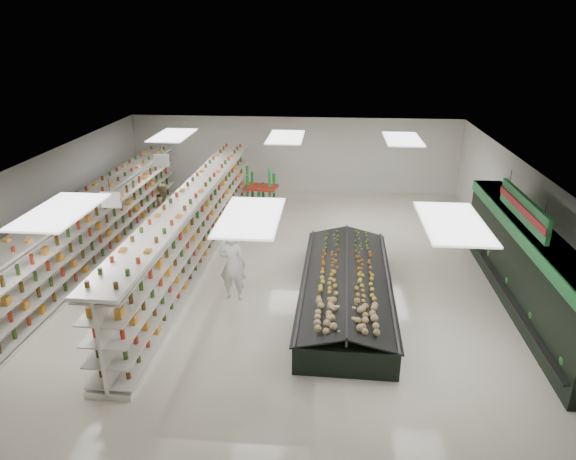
# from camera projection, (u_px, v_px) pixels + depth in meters

# --- Properties ---
(floor) EXTENTS (16.00, 16.00, 0.00)m
(floor) POSITION_uv_depth(u_px,v_px,m) (274.00, 270.00, 15.21)
(floor) COLOR beige
(floor) RESTS_ON ground
(ceiling) EXTENTS (14.00, 16.00, 0.02)m
(ceiling) POSITION_uv_depth(u_px,v_px,m) (273.00, 165.00, 14.02)
(ceiling) COLOR white
(ceiling) RESTS_ON wall_back
(wall_back) EXTENTS (14.00, 0.02, 3.20)m
(wall_back) POSITION_uv_depth(u_px,v_px,m) (294.00, 155.00, 22.02)
(wall_back) COLOR silver
(wall_back) RESTS_ON floor
(wall_front) EXTENTS (14.00, 0.02, 3.20)m
(wall_front) POSITION_uv_depth(u_px,v_px,m) (210.00, 419.00, 7.21)
(wall_front) COLOR silver
(wall_front) RESTS_ON floor
(wall_left) EXTENTS (0.02, 16.00, 3.20)m
(wall_left) POSITION_uv_depth(u_px,v_px,m) (38.00, 213.00, 15.17)
(wall_left) COLOR silver
(wall_left) RESTS_ON floor
(wall_right) EXTENTS (0.02, 16.00, 3.20)m
(wall_right) POSITION_uv_depth(u_px,v_px,m) (527.00, 227.00, 14.07)
(wall_right) COLOR silver
(wall_right) RESTS_ON floor
(produce_wall_case) EXTENTS (0.93, 8.00, 2.20)m
(produce_wall_case) POSITION_uv_depth(u_px,v_px,m) (526.00, 262.00, 12.85)
(produce_wall_case) COLOR black
(produce_wall_case) RESTS_ON floor
(aisle_sign_near) EXTENTS (0.52, 0.06, 0.75)m
(aisle_sign_near) POSITION_uv_depth(u_px,v_px,m) (111.00, 200.00, 12.64)
(aisle_sign_near) COLOR white
(aisle_sign_near) RESTS_ON ceiling
(aisle_sign_far) EXTENTS (0.52, 0.06, 0.75)m
(aisle_sign_far) POSITION_uv_depth(u_px,v_px,m) (162.00, 160.00, 16.34)
(aisle_sign_far) COLOR white
(aisle_sign_far) RESTS_ON ceiling
(hortifruti_banner) EXTENTS (0.12, 3.20, 0.95)m
(hortifruti_banner) POSITION_uv_depth(u_px,v_px,m) (523.00, 208.00, 12.35)
(hortifruti_banner) COLOR #217D3A
(hortifruti_banner) RESTS_ON ceiling
(gondola_left) EXTENTS (1.15, 12.09, 2.09)m
(gondola_left) POSITION_uv_depth(u_px,v_px,m) (100.00, 226.00, 15.96)
(gondola_left) COLOR white
(gondola_left) RESTS_ON floor
(gondola_center) EXTENTS (1.22, 12.85, 2.22)m
(gondola_center) POSITION_uv_depth(u_px,v_px,m) (195.00, 230.00, 15.47)
(gondola_center) COLOR white
(gondola_center) RESTS_ON floor
(produce_island) EXTENTS (2.46, 6.46, 0.96)m
(produce_island) POSITION_uv_depth(u_px,v_px,m) (346.00, 287.00, 13.33)
(produce_island) COLOR black
(produce_island) RESTS_ON floor
(soda_endcap) EXTENTS (1.36, 1.03, 1.59)m
(soda_endcap) POSITION_uv_depth(u_px,v_px,m) (261.00, 189.00, 20.17)
(soda_endcap) COLOR red
(soda_endcap) RESTS_ON floor
(shopper_main) EXTENTS (0.75, 0.53, 1.93)m
(shopper_main) POSITION_uv_depth(u_px,v_px,m) (232.00, 265.00, 13.31)
(shopper_main) COLOR white
(shopper_main) RESTS_ON floor
(shopper_background) EXTENTS (0.72, 0.93, 1.67)m
(shopper_background) POSITION_uv_depth(u_px,v_px,m) (165.00, 206.00, 18.05)
(shopper_background) COLOR #98845D
(shopper_background) RESTS_ON floor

